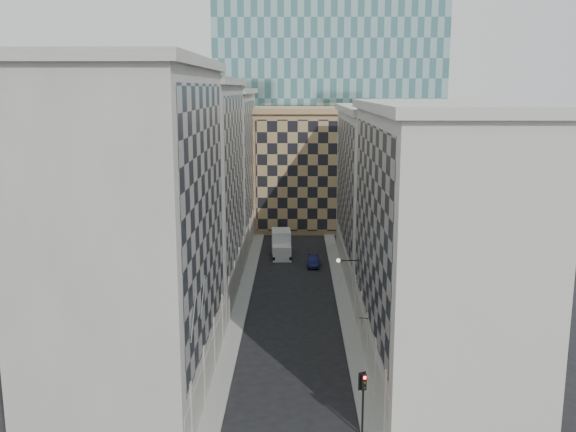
{
  "coord_description": "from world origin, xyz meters",
  "views": [
    {
      "loc": [
        0.34,
        -32.82,
        21.67
      ],
      "look_at": [
        -0.27,
        13.26,
        12.48
      ],
      "focal_mm": 40.0,
      "sensor_mm": 36.0,
      "label": 1
    }
  ],
  "objects": [
    {
      "name": "church_tower",
      "position": [
        0.0,
        82.0,
        26.95
      ],
      "size": [
        7.2,
        7.2,
        51.5
      ],
      "color": "#2A2520",
      "rests_on": "ground"
    },
    {
      "name": "bldg_left_c",
      "position": [
        -10.88,
        55.0,
        10.83
      ],
      "size": [
        10.8,
        22.8,
        21.7
      ],
      "color": "#9E998E",
      "rests_on": "ground"
    },
    {
      "name": "traffic_light",
      "position": [
        4.55,
        4.38,
        3.12
      ],
      "size": [
        0.52,
        0.51,
        4.15
      ],
      "rotation": [
        0.0,
        0.0,
        0.43
      ],
      "color": "black",
      "rests_on": "sidewalk_east"
    },
    {
      "name": "bldg_left_a",
      "position": [
        -10.88,
        11.0,
        11.82
      ],
      "size": [
        10.8,
        22.8,
        23.7
      ],
      "color": "#9E998E",
      "rests_on": "ground"
    },
    {
      "name": "tan_block",
      "position": [
        2.0,
        67.9,
        9.44
      ],
      "size": [
        16.8,
        14.8,
        18.8
      ],
      "color": "tan",
      "rests_on": "ground"
    },
    {
      "name": "box_truck",
      "position": [
        -1.61,
        48.98,
        1.44
      ],
      "size": [
        2.77,
        6.15,
        3.31
      ],
      "rotation": [
        0.0,
        0.0,
        0.05
      ],
      "color": "silver",
      "rests_on": "ground"
    },
    {
      "name": "dark_car",
      "position": [
        2.44,
        44.07,
        0.67
      ],
      "size": [
        1.5,
        4.12,
        1.35
      ],
      "primitive_type": "imported",
      "rotation": [
        0.0,
        0.0,
        -0.02
      ],
      "color": "#0F1338",
      "rests_on": "ground"
    },
    {
      "name": "bldg_left_b",
      "position": [
        -10.88,
        33.0,
        11.32
      ],
      "size": [
        10.8,
        22.8,
        22.7
      ],
      "color": "gray",
      "rests_on": "ground"
    },
    {
      "name": "flagpoles_left",
      "position": [
        -5.9,
        6.0,
        8.0
      ],
      "size": [
        0.1,
        6.33,
        2.33
      ],
      "color": "gray",
      "rests_on": "ground"
    },
    {
      "name": "bldg_right_a",
      "position": [
        10.88,
        15.0,
        10.32
      ],
      "size": [
        10.8,
        26.8,
        20.7
      ],
      "color": "#B7B3A8",
      "rests_on": "ground"
    },
    {
      "name": "bracket_lamp",
      "position": [
        4.38,
        24.0,
        6.2
      ],
      "size": [
        1.98,
        0.36,
        0.36
      ],
      "color": "black",
      "rests_on": "ground"
    },
    {
      "name": "shop_sign",
      "position": [
        5.42,
        14.49,
        3.84
      ],
      "size": [
        0.7,
        0.61,
        0.71
      ],
      "rotation": [
        0.0,
        0.0,
        -0.36
      ],
      "color": "black",
      "rests_on": "ground"
    },
    {
      "name": "sidewalk_east",
      "position": [
        5.25,
        30.0,
        0.07
      ],
      "size": [
        1.5,
        100.0,
        0.15
      ],
      "primitive_type": "cube",
      "color": "gray",
      "rests_on": "ground"
    },
    {
      "name": "bldg_right_b",
      "position": [
        10.89,
        42.0,
        9.85
      ],
      "size": [
        10.8,
        28.8,
        19.7
      ],
      "color": "#B7B3A8",
      "rests_on": "ground"
    },
    {
      "name": "sidewalk_west",
      "position": [
        -5.25,
        30.0,
        0.07
      ],
      "size": [
        1.5,
        100.0,
        0.15
      ],
      "primitive_type": "cube",
      "color": "gray",
      "rests_on": "ground"
    }
  ]
}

